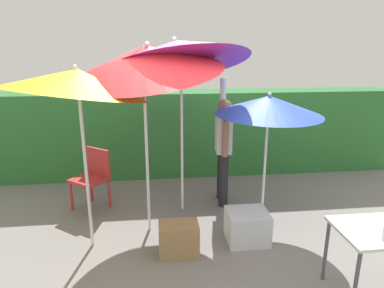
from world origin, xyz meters
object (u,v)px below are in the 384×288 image
at_px(umbrella_navy, 77,82).
at_px(folding_table, 380,237).
at_px(person_vendor, 223,144).
at_px(umbrella_rainbow, 269,105).
at_px(umbrella_orange, 145,60).
at_px(cooler_box, 247,226).
at_px(crate_cardboard, 179,239).
at_px(umbrella_yellow, 178,53).
at_px(chair_plastic, 93,175).

height_order(umbrella_navy, folding_table, umbrella_navy).
bearing_deg(person_vendor, umbrella_rainbow, -43.11).
xyz_separation_m(umbrella_navy, person_vendor, (1.81, 0.99, -1.03)).
distance_m(umbrella_orange, cooler_box, 2.34).
distance_m(cooler_box, folding_table, 1.48).
distance_m(umbrella_orange, umbrella_navy, 0.80).
bearing_deg(crate_cardboard, umbrella_yellow, 85.12).
bearing_deg(umbrella_orange, umbrella_rainbow, 9.48).
xyz_separation_m(umbrella_orange, chair_plastic, (-0.85, 0.76, -1.67)).
bearing_deg(chair_plastic, cooler_box, -29.92).
height_order(umbrella_yellow, umbrella_navy, umbrella_yellow).
distance_m(umbrella_rainbow, umbrella_yellow, 1.38).
bearing_deg(person_vendor, folding_table, -64.49).
bearing_deg(umbrella_rainbow, cooler_box, -121.70).
distance_m(umbrella_rainbow, cooler_box, 1.59).
xyz_separation_m(umbrella_navy, crate_cardboard, (1.04, -0.32, -1.77)).
xyz_separation_m(umbrella_orange, cooler_box, (1.18, -0.40, -1.99)).
bearing_deg(chair_plastic, person_vendor, -1.01).
bearing_deg(person_vendor, cooler_box, -85.60).
distance_m(chair_plastic, crate_cardboard, 1.81).
relative_size(umbrella_rainbow, umbrella_orange, 0.68).
height_order(umbrella_yellow, person_vendor, umbrella_yellow).
height_order(umbrella_orange, cooler_box, umbrella_orange).
distance_m(umbrella_orange, folding_table, 3.01).
distance_m(umbrella_navy, person_vendor, 2.31).
height_order(umbrella_navy, cooler_box, umbrella_navy).
bearing_deg(umbrella_navy, folding_table, -22.56).
relative_size(umbrella_orange, umbrella_navy, 1.14).
relative_size(umbrella_orange, cooler_box, 5.20).
relative_size(umbrella_navy, folding_table, 2.85).
xyz_separation_m(umbrella_rainbow, umbrella_yellow, (-1.17, 0.27, 0.66)).
xyz_separation_m(umbrella_orange, person_vendor, (1.09, 0.73, -1.25)).
bearing_deg(chair_plastic, umbrella_rainbow, -11.61).
bearing_deg(person_vendor, crate_cardboard, -120.43).
height_order(umbrella_rainbow, folding_table, umbrella_rainbow).
relative_size(umbrella_orange, crate_cardboard, 5.71).
relative_size(umbrella_navy, crate_cardboard, 5.02).
relative_size(chair_plastic, cooler_box, 1.78).
bearing_deg(umbrella_navy, chair_plastic, 96.81).
bearing_deg(umbrella_yellow, chair_plastic, 169.73).
bearing_deg(cooler_box, folding_table, -47.76).
bearing_deg(cooler_box, crate_cardboard, -167.91).
height_order(umbrella_yellow, cooler_box, umbrella_yellow).
height_order(umbrella_rainbow, chair_plastic, umbrella_rainbow).
bearing_deg(umbrella_rainbow, crate_cardboard, -146.24).
xyz_separation_m(umbrella_yellow, cooler_box, (0.76, -0.94, -2.05)).
height_order(umbrella_orange, folding_table, umbrella_orange).
relative_size(chair_plastic, crate_cardboard, 1.96).
bearing_deg(umbrella_yellow, umbrella_rainbow, -13.03).
bearing_deg(cooler_box, chair_plastic, 150.08).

